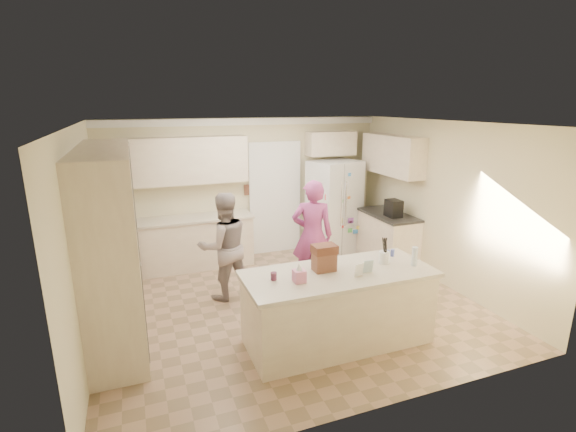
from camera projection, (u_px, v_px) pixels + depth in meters
name	position (u px, v px, depth m)	size (l,w,h in m)	color
floor	(290.00, 305.00, 6.10)	(5.20, 4.60, 0.02)	#9F7D61
ceiling	(290.00, 122.00, 5.41)	(5.20, 4.60, 0.02)	white
wall_back	(246.00, 188.00, 7.84)	(5.20, 0.02, 2.60)	beige
wall_front	(384.00, 286.00, 3.67)	(5.20, 0.02, 2.60)	beige
wall_left	(82.00, 241.00, 4.87)	(0.02, 4.60, 2.60)	beige
wall_right	(443.00, 204.00, 6.64)	(0.02, 4.60, 2.60)	beige
crown_back	(245.00, 122.00, 7.48)	(5.20, 0.08, 0.12)	white
pantry_bank	(112.00, 243.00, 5.19)	(0.60, 2.60, 2.35)	beige
back_base_cab	(190.00, 244.00, 7.40)	(2.20, 0.60, 0.88)	beige
back_countertop	(188.00, 219.00, 7.27)	(2.24, 0.63, 0.04)	beige
back_upper_cab	(183.00, 161.00, 7.13)	(2.20, 0.35, 0.80)	beige
doorway_opening	(275.00, 199.00, 8.07)	(0.90, 0.06, 2.10)	black
doorway_casing	(275.00, 200.00, 8.04)	(1.02, 0.03, 2.22)	white
wall_frame_upper	(248.00, 176.00, 7.75)	(0.15, 0.02, 0.20)	brown
wall_frame_lower	(248.00, 190.00, 7.82)	(0.15, 0.02, 0.20)	brown
refrigerator	(334.00, 207.00, 8.08)	(0.90, 0.70, 1.80)	white
fridge_seam	(343.00, 212.00, 7.76)	(0.01, 0.02, 1.78)	gray
fridge_dispenser	(333.00, 200.00, 7.61)	(0.22, 0.03, 0.35)	black
fridge_handle_l	(341.00, 204.00, 7.69)	(0.02, 0.02, 0.85)	silver
fridge_handle_r	(346.00, 204.00, 7.72)	(0.02, 0.02, 0.85)	silver
over_fridge_cab	(331.00, 143.00, 8.03)	(0.95, 0.35, 0.45)	beige
right_base_cab	(387.00, 239.00, 7.67)	(0.60, 1.20, 0.88)	beige
right_countertop	(388.00, 215.00, 7.54)	(0.63, 1.24, 0.04)	#2D2B28
right_upper_cab	(392.00, 155.00, 7.49)	(0.35, 1.50, 0.70)	beige
coffee_maker	(394.00, 208.00, 7.30)	(0.22, 0.28, 0.30)	black
island_base	(338.00, 309.00, 5.06)	(2.20, 0.90, 0.88)	beige
island_top	(339.00, 274.00, 4.94)	(2.28, 0.96, 0.05)	beige
utensil_crock	(384.00, 257.00, 5.18)	(0.13, 0.13, 0.15)	white
tissue_box	(299.00, 276.00, 4.63)	(0.13, 0.13, 0.14)	pink
tissue_plume	(299.00, 267.00, 4.61)	(0.08, 0.08, 0.08)	white
dollhouse_body	(324.00, 262.00, 4.94)	(0.26, 0.18, 0.22)	brown
dollhouse_roof	(324.00, 249.00, 4.90)	(0.28, 0.20, 0.10)	#592D1E
jam_jar	(274.00, 276.00, 4.69)	(0.07, 0.07, 0.09)	#59263F
greeting_card_a	(359.00, 270.00, 4.78)	(0.12, 0.01, 0.16)	white
greeting_card_b	(368.00, 267.00, 4.88)	(0.12, 0.01, 0.16)	silver
water_bottle	(414.00, 256.00, 5.09)	(0.07, 0.07, 0.24)	silver
shaker_salt	(388.00, 254.00, 5.40)	(0.05, 0.05, 0.09)	#4B59AF
shaker_pepper	(392.00, 253.00, 5.42)	(0.05, 0.05, 0.09)	#4B59AF
teen_boy	(224.00, 246.00, 6.14)	(0.79, 0.61, 1.62)	gray
teen_girl	(312.00, 235.00, 6.46)	(0.64, 0.42, 1.75)	#B33B9A
fridge_magnets	(343.00, 212.00, 7.75)	(0.76, 0.02, 1.44)	tan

